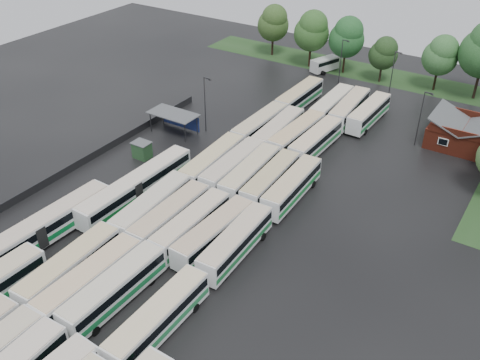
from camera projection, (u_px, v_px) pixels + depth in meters
The scene contains 43 objects.
ground at pixel (174, 236), 65.90m from camera, with size 160.00×160.00×0.00m, color black.
brick_building at pixel (463, 136), 84.20m from camera, with size 10.07×8.60×5.39m.
wash_shed at pixel (175, 116), 87.69m from camera, with size 8.20×4.20×3.58m.
utility_hut at pixel (142, 150), 81.47m from camera, with size 2.70×2.20×2.62m.
grass_strip_north at pixel (378, 75), 110.81m from camera, with size 80.00×10.00×0.01m, color #21401A.
west_fence at pixel (92, 156), 81.34m from camera, with size 0.10×50.00×1.20m, color #2D2D30.
bus_r1c0 at pixel (70, 268), 58.11m from camera, with size 3.31×13.42×3.71m.
bus_r1c1 at pixel (90, 281), 56.37m from camera, with size 2.93×13.41×3.73m.
bus_r1c2 at pixel (114, 289), 55.38m from camera, with size 2.94×13.19×3.66m.
bus_r1c4 at pixel (158, 319), 52.02m from camera, with size 2.84×13.11×3.65m.
bus_r2c0 at pixel (152, 207), 67.55m from camera, with size 3.55×13.61×3.75m.
bus_r2c1 at pixel (170, 217), 66.01m from camera, with size 2.88×13.07×3.63m.
bus_r2c2 at pixel (191, 225), 64.66m from camera, with size 2.77×12.80×3.56m.
bus_r2c3 at pixel (214, 233), 63.29m from camera, with size 3.36×12.99×3.58m.
bus_r2c4 at pixel (236, 242), 61.88m from camera, with size 3.19×12.95×3.58m.
bus_r3c0 at pixel (213, 162), 76.94m from camera, with size 3.48×13.63×3.76m.
bus_r3c1 at pixel (233, 167), 75.83m from camera, with size 3.15×13.41×3.71m.
bus_r3c2 at pixel (250, 174), 74.37m from camera, with size 3.46×13.32×3.67m.
bus_r3c3 at pixel (271, 180), 73.07m from camera, with size 3.31×13.02×3.59m.
bus_r3c4 at pixel (292, 187), 71.68m from camera, with size 3.16×13.08×3.62m.
bus_r4c0 at pixel (260, 125), 86.82m from camera, with size 2.98×13.28×3.69m.
bus_r4c1 at pixel (278, 131), 85.23m from camera, with size 3.29×13.32×3.68m.
bus_r4c2 at pixel (297, 135), 84.01m from camera, with size 3.38×13.49×3.73m.
bus_r4c3 at pixel (316, 141), 82.48m from camera, with size 3.08×13.07×3.62m.
bus_r5c0 at pixel (299, 97), 96.34m from camera, with size 3.00×13.33×3.70m.
bus_r5c2 at pixel (332, 105), 93.36m from camera, with size 3.04×13.31×3.69m.
bus_r5c3 at pixel (349, 109), 92.18m from camera, with size 3.50×13.42×3.70m.
bus_r5c4 at pixel (369, 113), 90.86m from camera, with size 3.00×12.88×3.57m.
artic_bus_west_b at pixel (137, 186), 71.72m from camera, with size 3.23×19.60×3.62m.
artic_bus_west_c at pixel (42, 230), 63.75m from camera, with size 3.50×19.81×3.66m.
minibus at pixel (325, 64), 111.75m from camera, with size 4.39×6.77×2.77m.
tree_north_0 at pixel (274, 23), 116.75m from camera, with size 6.91×6.91×11.44m.
tree_north_1 at pixel (312, 30), 110.45m from camera, with size 7.35×7.35×12.17m.
tree_north_2 at pixel (347, 37), 107.51m from camera, with size 7.19×7.19×11.92m.
tree_north_3 at pixel (384, 53), 104.24m from camera, with size 5.68×5.68×9.40m.
tree_north_4 at pixel (441, 55), 100.18m from camera, with size 6.67×6.67×11.04m.
lamp_post_ne at pixel (421, 115), 82.52m from camera, with size 1.42×0.28×9.20m.
lamp_post_nw at pixel (205, 101), 86.47m from camera, with size 1.48×0.29×9.61m.
lamp_post_back_w at pixel (342, 59), 103.56m from camera, with size 1.40×0.27×9.10m.
lamp_post_back_e at pixel (393, 72), 97.86m from camera, with size 1.40×0.27×9.11m.
puddle_0 at pixel (27, 345), 51.82m from camera, with size 6.25×6.25×0.01m, color black.
puddle_2 at pixel (135, 215), 69.54m from camera, with size 7.77×7.77×0.01m, color black.
puddle_3 at pixel (195, 261), 62.06m from camera, with size 4.32×4.32×0.01m, color black.
Camera 1 is at (34.85, -39.01, 41.50)m, focal length 40.00 mm.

